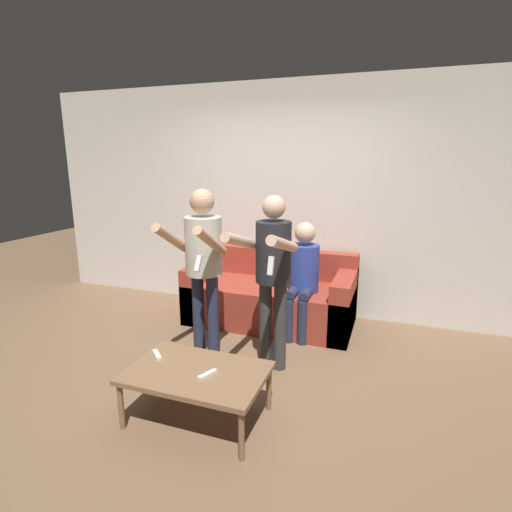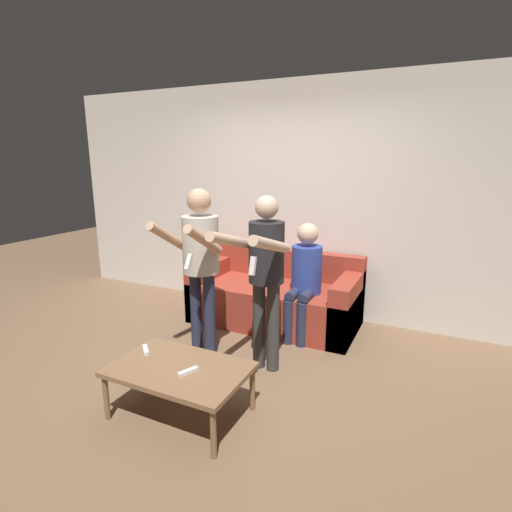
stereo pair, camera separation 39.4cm
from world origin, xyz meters
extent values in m
plane|color=brown|center=(0.00, 0.00, 0.00)|extent=(14.00, 14.00, 0.00)
cube|color=silver|center=(0.00, 1.76, 1.35)|extent=(6.40, 0.06, 2.70)
cube|color=#9E3828|center=(-0.01, 1.26, 0.23)|extent=(1.85, 0.87, 0.46)
cube|color=#9E3828|center=(-0.01, 1.61, 0.62)|extent=(1.85, 0.16, 0.33)
cube|color=#9E3828|center=(-0.84, 1.26, 0.32)|extent=(0.20, 0.87, 0.64)
cube|color=#9E3828|center=(0.81, 1.26, 0.32)|extent=(0.20, 0.87, 0.64)
cylinder|color=#282D47|center=(-0.42, 0.29, 0.41)|extent=(0.11, 0.11, 0.81)
cylinder|color=#282D47|center=(-0.27, 0.29, 0.41)|extent=(0.11, 0.11, 0.81)
cylinder|color=beige|center=(-0.34, 0.29, 1.07)|extent=(0.33, 0.33, 0.52)
sphere|color=tan|center=(-0.34, 0.29, 1.47)|extent=(0.22, 0.22, 0.22)
cylinder|color=tan|center=(-0.53, 0.07, 1.17)|extent=(0.08, 0.49, 0.33)
cylinder|color=tan|center=(-0.16, 0.07, 1.17)|extent=(0.08, 0.49, 0.33)
cube|color=white|center=(-0.16, -0.16, 1.04)|extent=(0.04, 0.09, 0.13)
cylinder|color=#383838|center=(0.25, 0.29, 0.40)|extent=(0.11, 0.11, 0.81)
cylinder|color=#383838|center=(0.38, 0.29, 0.40)|extent=(0.11, 0.11, 0.81)
cylinder|color=#232328|center=(0.31, 0.29, 1.07)|extent=(0.30, 0.30, 0.52)
sphere|color=beige|center=(0.31, 0.29, 1.45)|extent=(0.19, 0.19, 0.19)
cylinder|color=beige|center=(0.14, -0.01, 1.21)|extent=(0.08, 0.63, 0.25)
cylinder|color=beige|center=(0.48, -0.01, 1.21)|extent=(0.08, 0.63, 0.25)
cube|color=white|center=(0.48, -0.32, 1.12)|extent=(0.04, 0.06, 0.13)
cylinder|color=#282D47|center=(0.32, 0.84, 0.23)|extent=(0.11, 0.11, 0.46)
cylinder|color=#282D47|center=(0.46, 0.84, 0.23)|extent=(0.11, 0.11, 0.46)
cylinder|color=#282D47|center=(0.32, 1.00, 0.48)|extent=(0.11, 0.32, 0.11)
cylinder|color=#282D47|center=(0.46, 1.00, 0.48)|extent=(0.11, 0.32, 0.11)
cylinder|color=#2D429E|center=(0.39, 1.16, 0.71)|extent=(0.31, 0.31, 0.50)
sphere|color=beige|center=(0.39, 1.16, 1.09)|extent=(0.22, 0.22, 0.22)
cube|color=#846042|center=(0.03, -0.59, 0.36)|extent=(0.97, 0.63, 0.04)
cylinder|color=#846042|center=(-0.42, -0.87, 0.17)|extent=(0.04, 0.04, 0.35)
cylinder|color=#846042|center=(0.48, -0.87, 0.17)|extent=(0.04, 0.04, 0.35)
cylinder|color=#846042|center=(-0.42, -0.31, 0.17)|extent=(0.04, 0.04, 0.35)
cylinder|color=#846042|center=(0.48, -0.31, 0.17)|extent=(0.04, 0.04, 0.35)
cube|color=white|center=(0.13, -0.63, 0.39)|extent=(0.09, 0.15, 0.02)
cube|color=white|center=(-0.35, -0.50, 0.39)|extent=(0.13, 0.13, 0.02)
camera|label=1|loc=(1.28, -2.83, 1.84)|focal=28.00mm
camera|label=2|loc=(1.64, -2.68, 1.84)|focal=28.00mm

